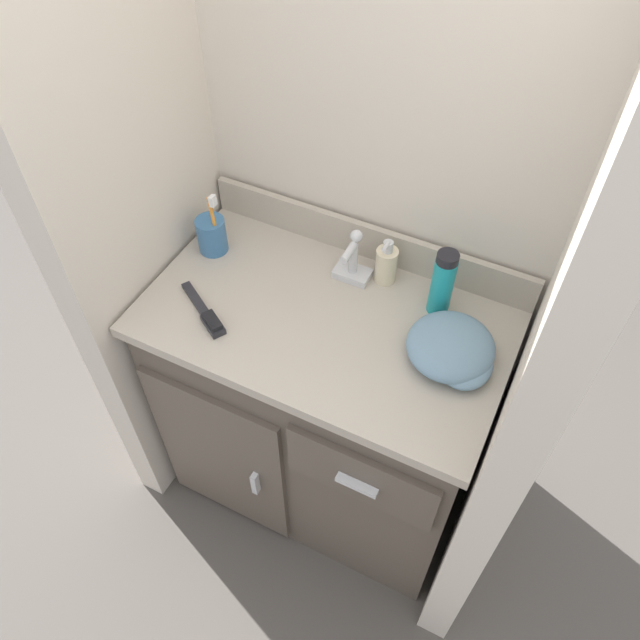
{
  "coord_description": "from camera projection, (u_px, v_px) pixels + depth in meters",
  "views": [
    {
      "loc": [
        0.41,
        -0.85,
        1.91
      ],
      "look_at": [
        0.0,
        -0.02,
        0.83
      ],
      "focal_mm": 35.0,
      "sensor_mm": 36.0,
      "label": 1
    }
  ],
  "objects": [
    {
      "name": "ground_plane",
      "position": [
        323.0,
        477.0,
        2.06
      ],
      "size": [
        6.0,
        6.0,
        0.0
      ],
      "primitive_type": "plane",
      "color": "#4C4742"
    },
    {
      "name": "wall_right",
      "position": [
        572.0,
        302.0,
        1.09
      ],
      "size": [
        0.08,
        0.58,
        2.2
      ],
      "primitive_type": "cube",
      "color": "beige",
      "rests_on": "ground_plane"
    },
    {
      "name": "hand_towel",
      "position": [
        454.0,
        350.0,
        1.35
      ],
      "size": [
        0.2,
        0.2,
        0.07
      ],
      "color": "#6B8EA8",
      "rests_on": "vanity"
    },
    {
      "name": "wall_back",
      "position": [
        384.0,
        143.0,
        1.4
      ],
      "size": [
        1.04,
        0.08,
        2.2
      ],
      "primitive_type": "cube",
      "color": "beige",
      "rests_on": "ground_plane"
    },
    {
      "name": "vanity",
      "position": [
        323.0,
        409.0,
        1.74
      ],
      "size": [
        0.86,
        0.51,
        0.81
      ],
      "color": "brown",
      "rests_on": "ground_plane"
    },
    {
      "name": "backsplash",
      "position": [
        367.0,
        241.0,
        1.55
      ],
      "size": [
        0.86,
        0.02,
        0.1
      ],
      "color": "#B2A899",
      "rests_on": "vanity"
    },
    {
      "name": "toothbrush_cup",
      "position": [
        212.0,
        235.0,
        1.57
      ],
      "size": [
        0.07,
        0.07,
        0.19
      ],
      "color": "teal",
      "rests_on": "vanity"
    },
    {
      "name": "sink_faucet",
      "position": [
        353.0,
        263.0,
        1.5
      ],
      "size": [
        0.09,
        0.09,
        0.14
      ],
      "color": "silver",
      "rests_on": "vanity"
    },
    {
      "name": "wall_left",
      "position": [
        130.0,
        157.0,
        1.37
      ],
      "size": [
        0.08,
        0.58,
        2.2
      ],
      "primitive_type": "cube",
      "color": "beige",
      "rests_on": "ground_plane"
    },
    {
      "name": "shaving_cream_can",
      "position": [
        442.0,
        283.0,
        1.4
      ],
      "size": [
        0.05,
        0.05,
        0.18
      ],
      "color": "teal",
      "rests_on": "vanity"
    },
    {
      "name": "hairbrush",
      "position": [
        207.0,
        315.0,
        1.44
      ],
      "size": [
        0.18,
        0.12,
        0.03
      ],
      "rotation": [
        0.0,
        0.0,
        -0.55
      ],
      "color": "#232328",
      "rests_on": "vanity"
    },
    {
      "name": "soap_dispenser",
      "position": [
        386.0,
        264.0,
        1.49
      ],
      "size": [
        0.05,
        0.06,
        0.13
      ],
      "color": "beige",
      "rests_on": "vanity"
    }
  ]
}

